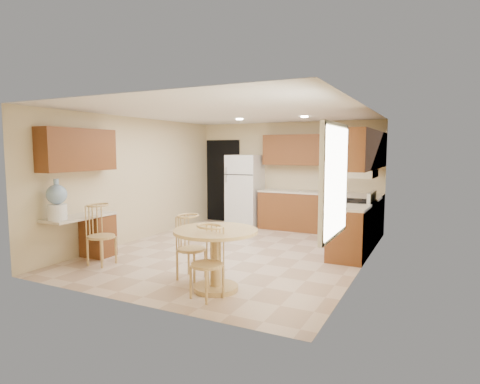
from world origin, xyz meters
The scene contains 30 objects.
floor centered at (0.00, 0.00, 0.00)m, with size 5.50×5.50×0.00m, color #CAAD93.
ceiling centered at (0.00, 0.00, 2.50)m, with size 4.50×5.50×0.02m, color white.
wall_back centered at (0.00, 2.75, 1.25)m, with size 4.50×0.02×2.50m, color beige.
wall_front centered at (0.00, -2.75, 1.25)m, with size 4.50×0.02×2.50m, color beige.
wall_left centered at (-2.25, 0.00, 1.25)m, with size 0.02×5.50×2.50m, color beige.
wall_right centered at (2.25, 0.00, 1.25)m, with size 0.02×5.50×2.50m, color beige.
doorway centered at (-1.75, 2.73, 1.05)m, with size 0.90×0.02×2.10m, color black.
base_cab_back centered at (0.88, 2.45, 0.43)m, with size 2.75×0.60×0.87m, color brown.
counter_back centered at (0.88, 2.45, 0.89)m, with size 2.75×0.63×0.04m, color beige.
base_cab_right_a centered at (1.95, 1.85, 0.43)m, with size 0.60×0.59×0.87m, color brown.
counter_right_a centered at (1.95, 1.85, 0.89)m, with size 0.63×0.59×0.04m, color beige.
base_cab_right_b centered at (1.95, 0.40, 0.43)m, with size 0.60×0.80×0.87m, color brown.
counter_right_b centered at (1.95, 0.40, 0.89)m, with size 0.63×0.80×0.04m, color beige.
upper_cab_back centered at (0.88, 2.58, 1.85)m, with size 2.75×0.33×0.70m, color brown.
upper_cab_right centered at (2.08, 1.21, 1.85)m, with size 0.33×2.42×0.70m, color brown.
upper_cab_left centered at (-2.08, -1.60, 1.85)m, with size 0.33×1.40×0.70m, color brown.
sink centered at (0.85, 2.45, 0.91)m, with size 0.78×0.44×0.01m, color silver.
range_hood centered at (2.00, 1.18, 1.42)m, with size 0.50×0.76×0.14m, color silver.
desk_pedestal centered at (-2.00, -1.32, 0.36)m, with size 0.48×0.42×0.72m, color brown.
desk_top centered at (-2.00, -1.70, 0.75)m, with size 0.50×1.20×0.04m, color beige.
window centered at (2.23, -1.85, 1.50)m, with size 0.06×1.12×1.30m.
can_light_a centered at (-0.50, 1.20, 2.48)m, with size 0.14×0.14×0.02m, color white.
can_light_b centered at (0.90, 1.20, 2.48)m, with size 0.14×0.14×0.02m, color white.
refrigerator centered at (-0.95, 2.40, 0.86)m, with size 0.76×0.74×1.73m.
stove centered at (1.92, 1.18, 0.47)m, with size 0.65×0.76×1.09m.
dining_table centered at (0.70, -1.89, 0.53)m, with size 1.10×1.10×0.82m.
chair_table_a centered at (0.15, -1.73, 0.56)m, with size 0.40×0.52×0.92m.
chair_table_b centered at (0.75, -2.29, 0.55)m, with size 0.40×0.43×0.91m.
chair_desk centered at (-1.55, -1.77, 0.59)m, with size 0.43×0.55×0.97m.
water_crock centered at (-2.00, -2.12, 1.06)m, with size 0.31×0.31×0.63m.
Camera 1 is at (3.28, -6.35, 1.85)m, focal length 30.00 mm.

